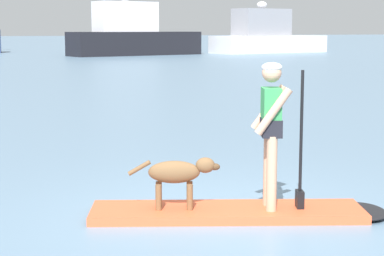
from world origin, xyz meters
TOP-DOWN VIEW (x-y plane):
  - ground_plane at (0.00, 0.00)m, footprint 400.00×400.00m
  - paddleboard at (0.21, -0.09)m, footprint 3.46×2.03m
  - person_paddler at (0.47, -0.20)m, footprint 0.68×0.59m
  - dog at (-0.52, 0.22)m, footprint 1.00×0.48m
  - moored_boat_center at (14.65, 45.88)m, footprint 11.54×4.77m
  - moored_boat_far_starboard at (27.69, 46.53)m, footprint 11.87×5.31m

SIDE VIEW (x-z plane):
  - ground_plane at x=0.00m, z-range 0.00..0.00m
  - paddleboard at x=0.21m, z-range 0.00..0.10m
  - dog at x=-0.52m, z-range 0.21..0.80m
  - person_paddler at x=0.47m, z-range 0.24..1.92m
  - moored_boat_far_starboard at x=27.69m, z-range -0.83..3.75m
  - moored_boat_center at x=14.65m, z-range -0.87..4.10m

